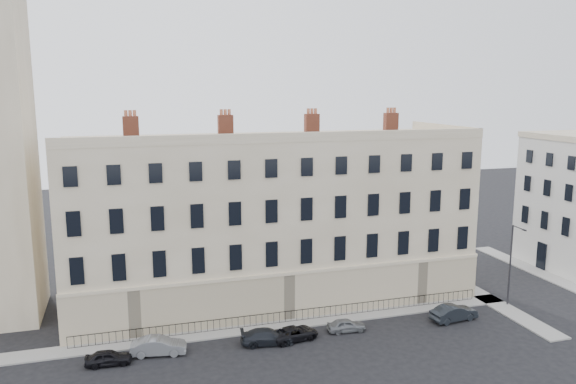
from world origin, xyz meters
name	(u,v)px	position (x,y,z in m)	size (l,w,h in m)	color
ground	(385,341)	(0.00, 0.00, 0.00)	(160.00, 160.00, 0.00)	black
terrace	(271,218)	(-5.97, 11.97, 7.50)	(36.22, 12.22, 17.00)	#C0AF8E
pavement_terrace	(245,330)	(-10.00, 5.00, 0.06)	(48.00, 2.00, 0.12)	gray
pavement_east_return	(469,289)	(13.00, 8.00, 0.06)	(2.00, 24.00, 0.12)	gray
pavement_adjacent	(540,273)	(23.00, 10.00, 0.06)	(2.00, 20.00, 0.12)	gray
railings	(291,316)	(-6.00, 5.40, 0.55)	(35.00, 0.04, 0.96)	black
car_a	(108,358)	(-20.51, 2.10, 0.55)	(1.29, 3.21, 1.09)	black
car_b	(159,346)	(-17.00, 2.71, 0.66)	(1.40, 4.01, 1.32)	slate
car_c	(267,337)	(-8.91, 2.09, 0.60)	(1.67, 4.10, 1.19)	black
car_d	(294,333)	(-6.72, 2.19, 0.53)	(1.77, 3.85, 1.07)	black
car_e	(346,325)	(-2.26, 2.44, 0.53)	(1.25, 3.11, 1.06)	slate
car_f	(454,313)	(7.25, 1.85, 0.68)	(1.44, 4.14, 1.36)	black
streetlamp	(511,262)	(13.82, 3.29, 4.13)	(0.30, 1.61, 7.46)	#2E2E33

